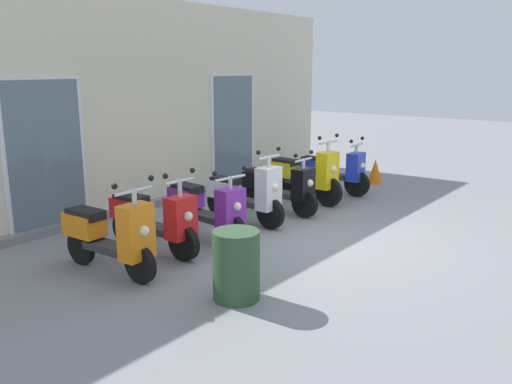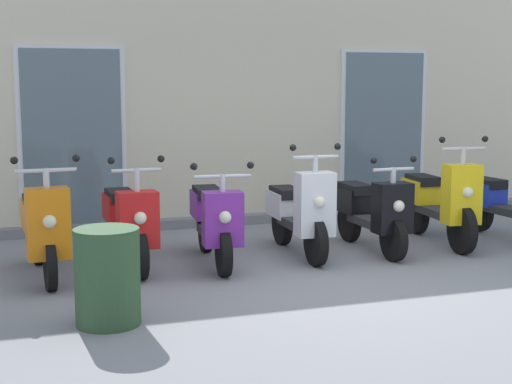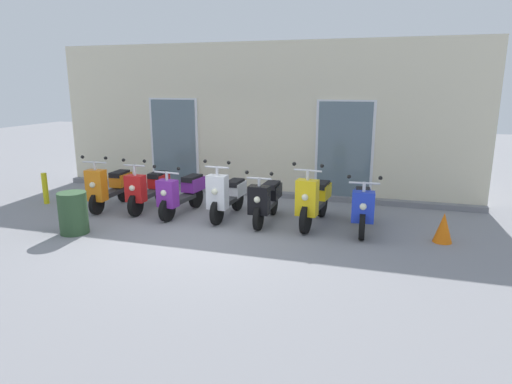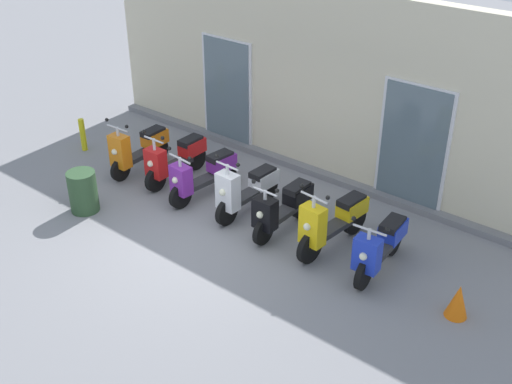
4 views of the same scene
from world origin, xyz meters
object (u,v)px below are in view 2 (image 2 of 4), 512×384
Objects in this scene: scooter_red at (128,222)px; trash_bin at (107,277)px; scooter_orange at (43,227)px; scooter_purple at (214,219)px; scooter_white at (299,211)px; scooter_yellow at (440,201)px; scooter_blue at (509,202)px; scooter_black at (371,210)px.

scooter_red is 2.11× the size of trash_bin.
scooter_orange reaches higher than scooter_purple.
scooter_white reaches higher than scooter_orange.
scooter_purple is at bearing -10.01° from scooter_red.
scooter_blue is at bearing -3.70° from scooter_yellow.
scooter_purple is at bearing -179.60° from scooter_blue.
scooter_yellow is at bearing 0.83° from scooter_white.
scooter_white reaches higher than trash_bin.
scooter_yellow is at bearing 4.78° from scooter_black.
trash_bin is (-1.33, -1.68, -0.09)m from scooter_purple.
scooter_black is (3.51, 0.04, -0.04)m from scooter_orange.
scooter_red is 0.94× the size of scooter_yellow.
scooter_yellow reaches higher than trash_bin.
scooter_white is 1.03× the size of scooter_black.
scooter_orange is at bearing -177.94° from scooter_white.
trash_bin is (0.38, -1.64, -0.12)m from scooter_orange.
scooter_blue reaches higher than scooter_black.
scooter_red is 1.02× the size of scooter_blue.
scooter_red is at bearing 12.68° from scooter_orange.
scooter_purple is 0.97m from scooter_white.
scooter_yellow is at bearing 1.57° from scooter_orange.
scooter_blue is (2.66, -0.03, -0.02)m from scooter_white.
scooter_blue is at bearing -0.70° from scooter_white.
scooter_black is at bearing 28.26° from trash_bin.
trash_bin is (-4.06, -1.76, -0.12)m from scooter_yellow.
scooter_orange is 2.68m from scooter_white.
scooter_black is at bearing -179.39° from scooter_blue.
scooter_white is at bearing 37.07° from trash_bin.
scooter_purple is 2.14m from trash_bin.
scooter_yellow is (4.44, 0.12, 0.00)m from scooter_orange.
scooter_orange reaches higher than scooter_blue.
scooter_purple is at bearing 51.70° from trash_bin.
scooter_orange is 2.02× the size of trash_bin.
scooter_yellow is (3.60, -0.07, 0.04)m from scooter_red.
scooter_yellow is 4.43m from trash_bin.
scooter_orange is at bearing 103.02° from trash_bin.
scooter_white reaches higher than scooter_purple.
scooter_orange is at bearing -179.32° from scooter_blue.
scooter_red is 1.04× the size of scooter_black.
scooter_purple is 2.74m from scooter_yellow.
scooter_red reaches higher than scooter_blue.
scooter_white is (1.83, -0.09, 0.02)m from scooter_red.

